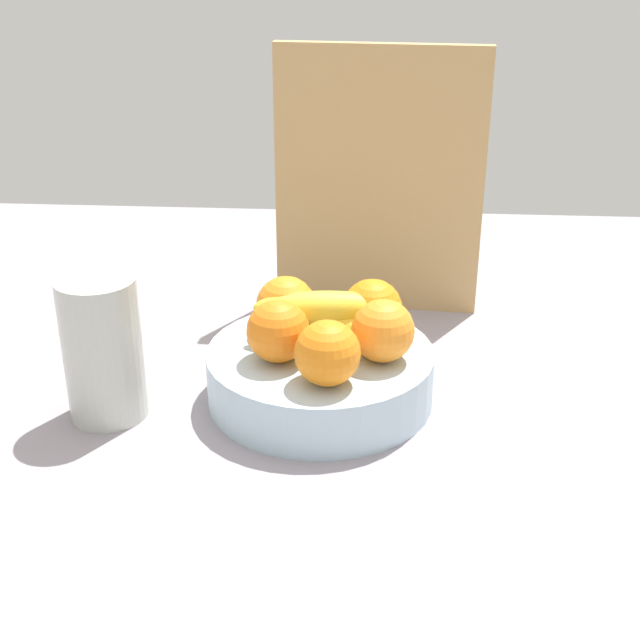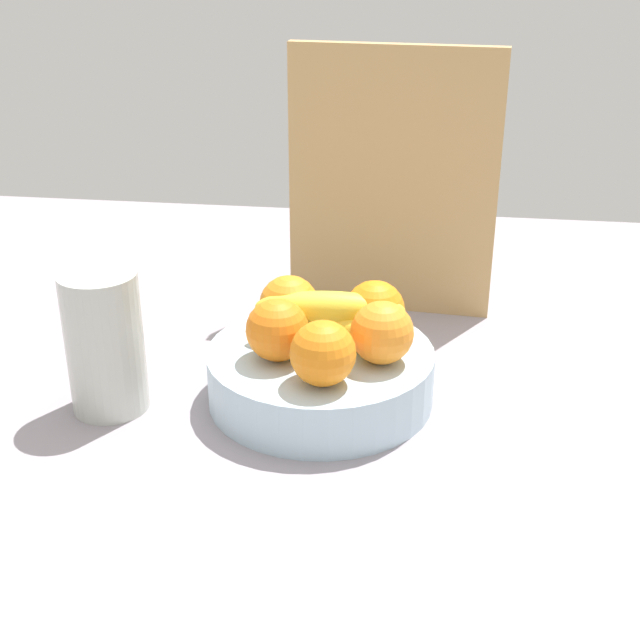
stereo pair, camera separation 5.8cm
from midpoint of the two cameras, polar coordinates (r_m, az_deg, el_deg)
ground_plane at (r=100.71cm, az=3.71°, el=-6.07°), size 180.00×140.00×3.00cm
fruit_bowl at (r=98.32cm, az=1.68°, el=-3.76°), size 25.68×25.68×6.17cm
orange_front_left at (r=89.10cm, az=2.05°, el=-2.23°), size 6.94×6.94×6.94cm
orange_front_right at (r=93.89cm, az=5.86°, el=-0.86°), size 6.94×6.94×6.94cm
orange_center at (r=99.06cm, az=5.29°, el=0.61°), size 6.94×6.94×6.94cm
orange_back_left at (r=100.04cm, az=-0.41°, el=0.98°), size 6.94×6.94×6.94cm
orange_back_right at (r=94.04cm, az=-1.08°, el=-0.68°), size 6.94×6.94×6.94cm
banana_bunch at (r=97.76cm, az=2.42°, el=0.11°), size 17.64×8.79×6.20cm
cutting_board at (r=117.58cm, az=6.20°, el=8.90°), size 28.05×4.02×36.00cm
thermos_tumbler at (r=96.97cm, az=-12.35°, el=-1.47°), size 8.54×8.54×16.23cm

